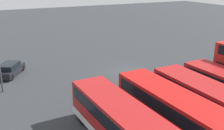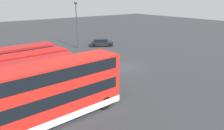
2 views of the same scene
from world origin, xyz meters
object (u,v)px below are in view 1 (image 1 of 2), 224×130
object	(u,v)px
car_hatchback_silver	(10,69)
bus_single_deck_fourth	(174,111)
bus_single_deck_third	(207,102)
waste_bin_yellow	(129,82)
bus_single_deck_fifth	(121,123)

from	to	relation	value
car_hatchback_silver	bus_single_deck_fourth	bearing A→B (deg)	117.24
bus_single_deck_third	waste_bin_yellow	distance (m)	8.77
bus_single_deck_fourth	bus_single_deck_fifth	world-z (taller)	same
bus_single_deck_fourth	car_hatchback_silver	world-z (taller)	bus_single_deck_fourth
bus_single_deck_third	bus_single_deck_fifth	xyz separation A→B (m)	(7.22, -0.19, 0.00)
bus_single_deck_third	bus_single_deck_fifth	bearing A→B (deg)	-1.47
car_hatchback_silver	waste_bin_yellow	world-z (taller)	car_hatchback_silver
bus_single_deck_fifth	car_hatchback_silver	bearing A→B (deg)	-74.17
bus_single_deck_fourth	waste_bin_yellow	xyz separation A→B (m)	(-1.44, -8.57, -1.15)
car_hatchback_silver	waste_bin_yellow	xyz separation A→B (m)	(-10.33, 8.69, -0.22)
car_hatchback_silver	waste_bin_yellow	distance (m)	13.50
bus_single_deck_fifth	waste_bin_yellow	xyz separation A→B (m)	(-5.50, -8.34, -1.15)
bus_single_deck_third	bus_single_deck_fifth	size ratio (longest dim) A/B	0.96
bus_single_deck_fourth	bus_single_deck_fifth	bearing A→B (deg)	-3.33
bus_single_deck_fourth	bus_single_deck_fifth	distance (m)	4.07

